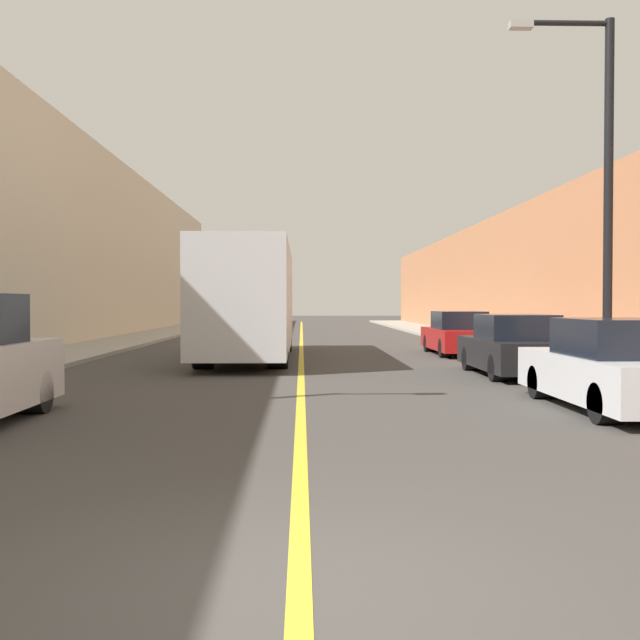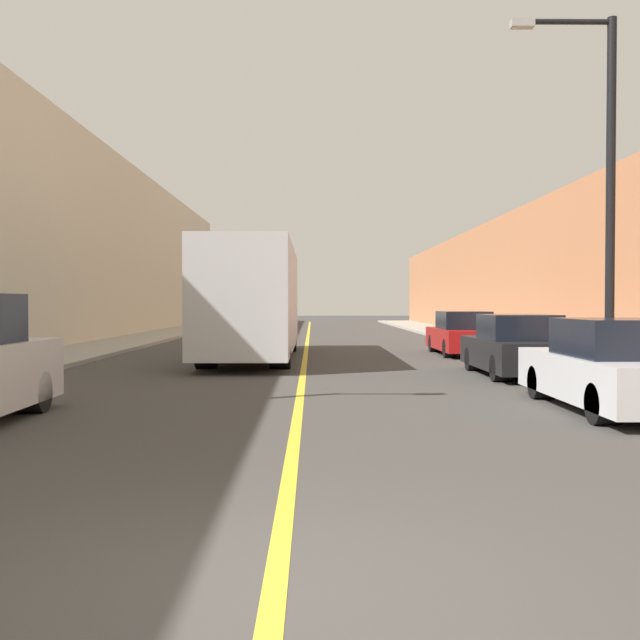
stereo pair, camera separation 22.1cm
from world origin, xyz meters
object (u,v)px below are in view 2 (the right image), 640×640
at_px(car_right_near, 614,369).
at_px(car_right_far, 462,335).
at_px(street_lamp_right, 603,176).
at_px(bus, 254,300).
at_px(car_right_mid, 516,348).

bearing_deg(car_right_near, car_right_far, 89.22).
distance_m(car_right_far, street_lamp_right, 10.28).
relative_size(car_right_far, street_lamp_right, 0.61).
distance_m(car_right_near, car_right_far, 13.42).
distance_m(bus, car_right_far, 7.38).
bearing_deg(car_right_mid, car_right_near, -90.02).
relative_size(car_right_mid, street_lamp_right, 0.58).
distance_m(bus, street_lamp_right, 11.51).
bearing_deg(car_right_near, bus, 120.61).
xyz_separation_m(car_right_near, car_right_mid, (0.00, 5.92, -0.01)).
height_order(bus, street_lamp_right, street_lamp_right).
bearing_deg(bus, street_lamp_right, -43.02).
xyz_separation_m(bus, car_right_near, (6.87, -11.60, -1.20)).
height_order(car_right_mid, street_lamp_right, street_lamp_right).
xyz_separation_m(car_right_near, street_lamp_right, (1.32, 3.96, 3.86)).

